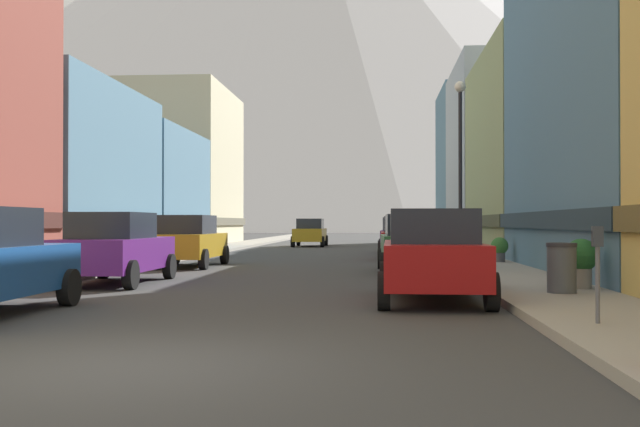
{
  "coord_description": "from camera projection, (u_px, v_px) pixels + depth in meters",
  "views": [
    {
      "loc": [
        2.75,
        -7.73,
        1.53
      ],
      "look_at": [
        0.04,
        27.06,
        1.95
      ],
      "focal_mm": 41.88,
      "sensor_mm": 36.0,
      "label": 1
    }
  ],
  "objects": [
    {
      "name": "streetlamp_right",
      "position": [
        460.0,
        145.0,
        23.56
      ],
      "size": [
        0.36,
        0.36,
        5.86
      ],
      "color": "black",
      "rests_on": "sidewalk_right"
    },
    {
      "name": "car_left_1",
      "position": [
        115.0,
        248.0,
        18.59
      ],
      "size": [
        2.11,
        4.42,
        1.78
      ],
      "color": "#591E72",
      "rests_on": "ground"
    },
    {
      "name": "storefront_left_4",
      "position": [
        166.0,
        170.0,
        51.69
      ],
      "size": [
        9.14,
        11.21,
        10.68
      ],
      "color": "beige",
      "rests_on": "ground"
    },
    {
      "name": "storefront_right_4",
      "position": [
        488.0,
        169.0,
        56.68
      ],
      "size": [
        7.48,
        9.31,
        11.61
      ],
      "color": "slate",
      "rests_on": "ground"
    },
    {
      "name": "ground_plane",
      "position": [
        118.0,
        367.0,
        7.9
      ],
      "size": [
        400.0,
        400.0,
        0.0
      ],
      "primitive_type": "plane",
      "color": "#363636"
    },
    {
      "name": "car_right_2",
      "position": [
        404.0,
        238.0,
        30.61
      ],
      "size": [
        2.07,
        4.41,
        1.78
      ],
      "color": "#9E1111",
      "rests_on": "ground"
    },
    {
      "name": "storefront_right_3",
      "position": [
        522.0,
        159.0,
        46.29
      ],
      "size": [
        8.61,
        11.39,
        11.28
      ],
      "color": "#99A5B2",
      "rests_on": "ground"
    },
    {
      "name": "car_right_0",
      "position": [
        432.0,
        255.0,
        14.44
      ],
      "size": [
        2.12,
        4.43,
        1.78
      ],
      "color": "#9E1111",
      "rests_on": "ground"
    },
    {
      "name": "sidewalk_right",
      "position": [
        440.0,
        248.0,
        42.31
      ],
      "size": [
        2.5,
        100.0,
        0.15
      ],
      "primitive_type": "cube",
      "color": "gray",
      "rests_on": "ground"
    },
    {
      "name": "storefront_left_3",
      "position": [
        131.0,
        193.0,
        40.96
      ],
      "size": [
        6.86,
        9.93,
        6.57
      ],
      "color": "slate",
      "rests_on": "ground"
    },
    {
      "name": "parking_meter_near",
      "position": [
        598.0,
        260.0,
        10.2
      ],
      "size": [
        0.14,
        0.1,
        1.33
      ],
      "color": "#595960",
      "rests_on": "sidewalk_right"
    },
    {
      "name": "mountain_backdrop",
      "position": [
        303.0,
        36.0,
        269.81
      ],
      "size": [
        323.28,
        323.28,
        138.02
      ],
      "primitive_type": "cone",
      "color": "silver",
      "rests_on": "ground"
    },
    {
      "name": "trash_bin_right",
      "position": [
        562.0,
        268.0,
        14.64
      ],
      "size": [
        0.59,
        0.59,
        0.98
      ],
      "color": "#4C5156",
      "rests_on": "sidewalk_right"
    },
    {
      "name": "car_left_2",
      "position": [
        188.0,
        241.0,
        25.78
      ],
      "size": [
        2.06,
        4.4,
        1.78
      ],
      "color": "#B28419",
      "rests_on": "ground"
    },
    {
      "name": "pedestrian_0",
      "position": [
        103.0,
        240.0,
        24.48
      ],
      "size": [
        0.36,
        0.36,
        1.72
      ],
      "color": "#333338",
      "rests_on": "sidewalk_left"
    },
    {
      "name": "potted_plant_0",
      "position": [
        581.0,
        259.0,
        15.6
      ],
      "size": [
        0.69,
        0.69,
        1.04
      ],
      "color": "gray",
      "rests_on": "sidewalk_right"
    },
    {
      "name": "sidewalk_left",
      "position": [
        223.0,
        248.0,
        43.28
      ],
      "size": [
        2.5,
        100.0,
        0.15
      ],
      "primitive_type": "cube",
      "color": "gray",
      "rests_on": "ground"
    },
    {
      "name": "car_driving_0",
      "position": [
        310.0,
        232.0,
        47.82
      ],
      "size": [
        2.06,
        4.4,
        1.78
      ],
      "color": "#B28419",
      "rests_on": "ground"
    },
    {
      "name": "car_right_1",
      "position": [
        412.0,
        243.0,
        22.76
      ],
      "size": [
        2.14,
        4.44,
        1.78
      ],
      "color": "#265933",
      "rests_on": "ground"
    },
    {
      "name": "storefront_left_2",
      "position": [
        29.0,
        176.0,
        30.39
      ],
      "size": [
        8.22,
        10.76,
        7.12
      ],
      "color": "slate",
      "rests_on": "ground"
    },
    {
      "name": "car_right_3",
      "position": [
        399.0,
        235.0,
        36.95
      ],
      "size": [
        2.12,
        4.43,
        1.78
      ],
      "color": "#591E72",
      "rests_on": "ground"
    },
    {
      "name": "potted_plant_1",
      "position": [
        500.0,
        248.0,
        26.09
      ],
      "size": [
        0.61,
        0.61,
        0.86
      ],
      "color": "#4C4C51",
      "rests_on": "sidewalk_right"
    },
    {
      "name": "storefront_right_2",
      "position": [
        552.0,
        158.0,
        34.21
      ],
      "size": [
        6.74,
        12.32,
        9.34
      ],
      "color": "#8C9966",
      "rests_on": "ground"
    }
  ]
}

